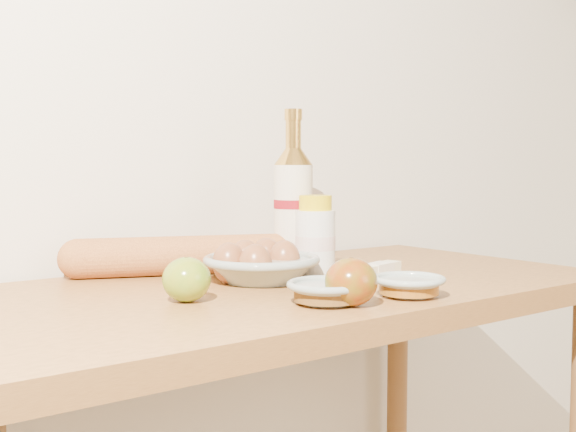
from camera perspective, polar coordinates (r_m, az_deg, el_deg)
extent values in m
cube|color=beige|center=(1.52, -8.29, 11.37)|extent=(3.50, 0.02, 2.60)
cube|color=#A87036|center=(1.25, -0.83, -6.31)|extent=(1.20, 0.60, 0.04)
cylinder|color=beige|center=(1.41, 0.42, -0.13)|extent=(0.09, 0.09, 0.20)
cylinder|color=maroon|center=(1.40, 0.42, 0.97)|extent=(0.10, 0.10, 0.02)
cone|color=gold|center=(1.40, 0.42, 4.71)|extent=(0.09, 0.09, 0.03)
cylinder|color=gold|center=(1.40, 0.42, 6.47)|extent=(0.04, 0.04, 0.05)
cylinder|color=gold|center=(1.41, 0.42, 8.01)|extent=(0.04, 0.04, 0.02)
cylinder|color=silver|center=(1.35, 2.17, -2.10)|extent=(0.09, 0.09, 0.12)
cylinder|color=beige|center=(1.35, 2.17, -2.10)|extent=(0.09, 0.09, 0.03)
cylinder|color=#DBB90B|center=(1.34, 2.18, 1.05)|extent=(0.07, 0.07, 0.03)
torus|color=gray|center=(1.27, -2.11, -3.47)|extent=(0.25, 0.25, 0.02)
ellipsoid|color=brown|center=(1.22, -2.59, -3.89)|extent=(0.07, 0.07, 0.07)
ellipsoid|color=brown|center=(1.28, -0.29, -3.51)|extent=(0.07, 0.07, 0.07)
ellipsoid|color=brown|center=(1.29, -3.40, -3.47)|extent=(0.07, 0.07, 0.07)
ellipsoid|color=brown|center=(1.25, -4.68, -3.73)|extent=(0.07, 0.07, 0.07)
ellipsoid|color=brown|center=(1.32, -1.70, -3.28)|extent=(0.07, 0.07, 0.07)
cylinder|color=#C2753B|center=(1.36, -8.54, -3.11)|extent=(0.37, 0.20, 0.07)
sphere|color=#C2753B|center=(1.35, -16.26, -3.27)|extent=(0.10, 0.10, 0.07)
sphere|color=#C2753B|center=(1.39, -1.04, -2.89)|extent=(0.10, 0.10, 0.07)
ellipsoid|color=olive|center=(1.10, -8.02, -5.00)|extent=(0.09, 0.09, 0.07)
cylinder|color=#4A3318|center=(1.10, -8.03, -3.51)|extent=(0.01, 0.01, 0.01)
ellipsoid|color=#980A08|center=(1.06, 5.01, -5.22)|extent=(0.09, 0.09, 0.07)
cylinder|color=#53371B|center=(1.06, 5.02, -3.60)|extent=(0.01, 0.01, 0.01)
torus|color=gray|center=(1.07, 3.09, -5.44)|extent=(0.13, 0.13, 0.01)
cylinder|color=brown|center=(1.08, 3.09, -6.09)|extent=(0.10, 0.10, 0.02)
torus|color=#94A19C|center=(1.15, 9.54, -4.94)|extent=(0.15, 0.15, 0.01)
cylinder|color=brown|center=(1.15, 9.53, -5.52)|extent=(0.12, 0.12, 0.02)
cube|color=beige|center=(1.30, 7.22, -4.39)|extent=(0.11, 0.06, 0.03)
cube|color=beige|center=(1.30, 7.22, -4.39)|extent=(0.06, 0.04, 0.03)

